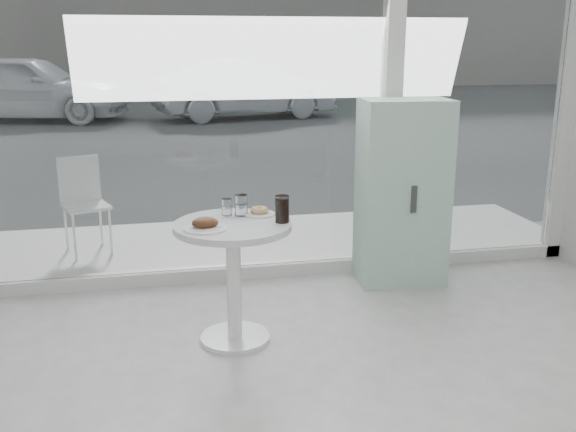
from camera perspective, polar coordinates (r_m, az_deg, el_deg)
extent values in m
cube|color=silver|center=(5.21, -0.80, -4.70)|extent=(5.00, 0.12, 0.10)
cube|color=silver|center=(5.88, 23.61, 10.83)|extent=(0.12, 0.12, 3.00)
cube|color=silver|center=(5.16, 9.20, 11.43)|extent=(0.14, 0.14, 3.00)
cube|color=white|center=(4.83, -10.07, 9.95)|extent=(3.21, 0.02, 2.60)
cube|color=white|center=(5.49, 16.86, 10.15)|extent=(1.41, 0.02, 2.60)
cylinder|color=white|center=(4.15, -4.71, -10.71)|extent=(0.44, 0.44, 0.03)
cylinder|color=white|center=(4.01, -4.82, -6.13)|extent=(0.09, 0.09, 0.70)
cylinder|color=white|center=(3.88, -4.95, -0.90)|extent=(0.72, 0.72, 0.04)
cube|color=silver|center=(5.96, -2.29, -2.35)|extent=(5.60, 1.60, 0.05)
cube|color=#373737|center=(17.92, -8.97, 9.22)|extent=(40.00, 24.00, 0.00)
cube|color=#8BB2A0|center=(4.99, 10.12, 2.08)|extent=(0.69, 0.49, 1.42)
cube|color=#333333|center=(4.79, 11.13, 1.46)|extent=(0.04, 0.02, 0.20)
cylinder|color=white|center=(5.64, -18.45, -1.77)|extent=(0.02, 0.02, 0.40)
cylinder|color=white|center=(5.71, -15.50, -1.34)|extent=(0.02, 0.02, 0.40)
cylinder|color=white|center=(5.93, -19.12, -1.03)|extent=(0.02, 0.02, 0.40)
cylinder|color=white|center=(5.99, -16.30, -0.62)|extent=(0.02, 0.02, 0.40)
cube|color=white|center=(5.76, -17.50, 0.82)|extent=(0.45, 0.45, 0.03)
cube|color=white|center=(5.88, -18.08, 3.19)|extent=(0.34, 0.13, 0.40)
imported|color=white|center=(16.52, -22.13, 10.54)|extent=(4.91, 2.90, 1.57)
imported|color=#95989C|center=(15.89, -3.89, 11.18)|extent=(4.50, 2.31, 1.41)
cylinder|color=white|center=(3.76, -7.36, -1.10)|extent=(0.26, 0.26, 0.01)
cube|color=white|center=(3.75, -7.05, -0.98)|extent=(0.17, 0.16, 0.00)
ellipsoid|color=#33190E|center=(3.75, -7.38, -0.60)|extent=(0.15, 0.12, 0.07)
ellipsoid|color=#33190E|center=(3.78, -6.88, -0.56)|extent=(0.08, 0.07, 0.04)
cylinder|color=white|center=(4.04, -2.56, 0.17)|extent=(0.19, 0.19, 0.01)
torus|color=tan|center=(4.04, -2.56, 0.53)|extent=(0.11, 0.11, 0.04)
cylinder|color=white|center=(4.04, -5.46, 0.80)|extent=(0.07, 0.07, 0.11)
cylinder|color=white|center=(4.04, -5.46, 0.49)|extent=(0.05, 0.05, 0.06)
cylinder|color=white|center=(4.02, -4.18, 0.96)|extent=(0.08, 0.08, 0.13)
cylinder|color=white|center=(4.03, -4.17, 0.57)|extent=(0.07, 0.07, 0.07)
cylinder|color=white|center=(3.86, -0.53, 0.62)|extent=(0.09, 0.09, 0.16)
cylinder|color=black|center=(3.86, -0.53, 0.52)|extent=(0.07, 0.07, 0.15)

